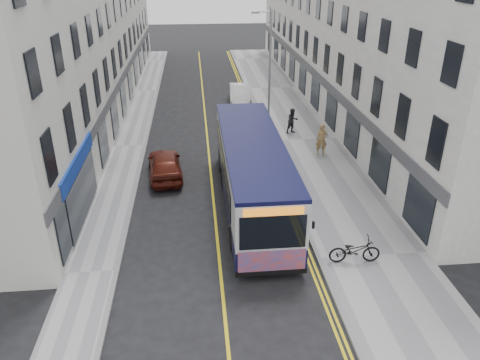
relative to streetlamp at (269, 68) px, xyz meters
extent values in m
plane|color=black|center=(-4.17, -14.00, -4.38)|extent=(140.00, 140.00, 0.00)
cube|color=#969698|center=(2.08, -2.00, -4.32)|extent=(4.50, 64.00, 0.12)
cube|color=#969698|center=(-9.17, -2.00, -4.32)|extent=(2.00, 64.00, 0.12)
cube|color=slate|center=(-0.17, -2.00, -4.32)|extent=(0.18, 64.00, 0.13)
cube|color=slate|center=(-8.17, -2.00, -4.32)|extent=(0.18, 64.00, 0.13)
cube|color=yellow|center=(-4.17, -2.00, -4.38)|extent=(0.12, 64.00, 0.01)
cube|color=yellow|center=(-0.62, -2.00, -4.38)|extent=(0.10, 64.00, 0.01)
cube|color=yellow|center=(-0.42, -2.00, -4.38)|extent=(0.10, 64.00, 0.01)
cube|color=white|center=(7.33, 7.00, 2.12)|extent=(6.00, 46.00, 13.00)
cube|color=silver|center=(-13.17, 7.00, 2.12)|extent=(6.00, 46.00, 13.00)
cylinder|color=#919399|center=(0.08, 0.00, -0.38)|extent=(0.14, 0.14, 8.00)
cylinder|color=#919399|center=(-0.42, 0.00, 3.52)|extent=(1.00, 0.08, 0.08)
cube|color=#919399|center=(-0.92, 0.00, 3.47)|extent=(0.50, 0.18, 0.12)
cube|color=black|center=(-2.31, -10.48, -3.52)|extent=(2.68, 11.80, 0.97)
cube|color=silver|center=(-2.31, -10.48, -2.08)|extent=(2.68, 11.80, 1.93)
cube|color=black|center=(-2.31, -10.48, -1.03)|extent=(2.70, 11.80, 0.17)
cube|color=black|center=(-3.67, -9.84, -2.29)|extent=(0.04, 9.22, 1.23)
cube|color=black|center=(-0.95, -9.84, -2.29)|extent=(0.04, 9.22, 1.23)
cube|color=black|center=(-2.31, -16.40, -2.18)|extent=(2.41, 0.04, 1.34)
cube|color=#E83D13|center=(-2.31, -16.40, -3.47)|extent=(2.52, 0.04, 1.02)
cube|color=orange|center=(-2.31, -16.41, -1.33)|extent=(2.14, 0.04, 0.30)
cylinder|color=black|center=(-3.52, -14.02, -3.85)|extent=(0.30, 1.07, 1.07)
cylinder|color=black|center=(-1.10, -14.02, -3.85)|extent=(0.30, 1.07, 1.07)
cylinder|color=black|center=(-3.52, -8.12, -3.85)|extent=(0.30, 1.07, 1.07)
cylinder|color=black|center=(-1.10, -8.12, -3.85)|extent=(0.30, 1.07, 1.07)
cylinder|color=black|center=(-3.52, -6.19, -3.85)|extent=(0.30, 1.07, 1.07)
cylinder|color=black|center=(-1.10, -6.19, -3.85)|extent=(0.30, 1.07, 1.07)
imported|color=black|center=(1.12, -15.58, -3.73)|extent=(2.06, 0.80, 1.07)
imported|color=olive|center=(2.61, -4.64, -3.31)|extent=(0.77, 0.60, 1.90)
imported|color=black|center=(1.62, -0.72, -3.41)|extent=(1.00, 0.89, 1.71)
imported|color=silver|center=(-1.22, 7.05, -3.64)|extent=(1.88, 4.63, 1.49)
imported|color=#53170D|center=(-6.67, -6.64, -3.64)|extent=(2.17, 4.51, 1.49)
camera|label=1|loc=(-4.86, -30.36, 6.76)|focal=35.00mm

